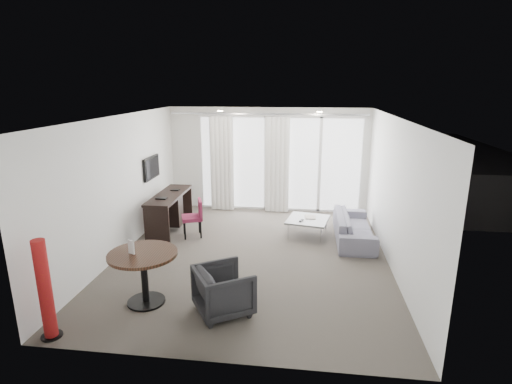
# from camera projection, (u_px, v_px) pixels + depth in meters

# --- Properties ---
(floor) EXTENTS (5.00, 6.00, 0.00)m
(floor) POSITION_uv_depth(u_px,v_px,m) (252.00, 256.00, 7.54)
(floor) COLOR #4D463E
(floor) RESTS_ON ground
(ceiling) EXTENTS (5.00, 6.00, 0.00)m
(ceiling) POSITION_uv_depth(u_px,v_px,m) (252.00, 117.00, 6.86)
(ceiling) COLOR white
(ceiling) RESTS_ON ground
(wall_left) EXTENTS (0.00, 6.00, 2.60)m
(wall_left) POSITION_uv_depth(u_px,v_px,m) (120.00, 186.00, 7.51)
(wall_left) COLOR silver
(wall_left) RESTS_ON ground
(wall_right) EXTENTS (0.00, 6.00, 2.60)m
(wall_right) POSITION_uv_depth(u_px,v_px,m) (395.00, 195.00, 6.90)
(wall_right) COLOR silver
(wall_right) RESTS_ON ground
(wall_front) EXTENTS (5.00, 0.00, 2.60)m
(wall_front) POSITION_uv_depth(u_px,v_px,m) (214.00, 260.00, 4.33)
(wall_front) COLOR silver
(wall_front) RESTS_ON ground
(window_panel) EXTENTS (4.00, 0.02, 2.38)m
(window_panel) POSITION_uv_depth(u_px,v_px,m) (280.00, 164.00, 10.05)
(window_panel) COLOR white
(window_panel) RESTS_ON ground
(window_frame) EXTENTS (4.10, 0.06, 2.44)m
(window_frame) POSITION_uv_depth(u_px,v_px,m) (280.00, 164.00, 10.04)
(window_frame) COLOR white
(window_frame) RESTS_ON ground
(curtain_left) EXTENTS (0.60, 0.20, 2.38)m
(curtain_left) POSITION_uv_depth(u_px,v_px,m) (222.00, 164.00, 10.07)
(curtain_left) COLOR white
(curtain_left) RESTS_ON ground
(curtain_right) EXTENTS (0.60, 0.20, 2.38)m
(curtain_right) POSITION_uv_depth(u_px,v_px,m) (277.00, 165.00, 9.90)
(curtain_right) COLOR white
(curtain_right) RESTS_ON ground
(curtain_track) EXTENTS (4.80, 0.04, 0.04)m
(curtain_track) POSITION_uv_depth(u_px,v_px,m) (268.00, 114.00, 9.60)
(curtain_track) COLOR #B2B2B7
(curtain_track) RESTS_ON ceiling
(downlight_a) EXTENTS (0.12, 0.12, 0.02)m
(downlight_a) POSITION_uv_depth(u_px,v_px,m) (220.00, 111.00, 8.51)
(downlight_a) COLOR #FFE0B2
(downlight_a) RESTS_ON ceiling
(downlight_b) EXTENTS (0.12, 0.12, 0.02)m
(downlight_b) POSITION_uv_depth(u_px,v_px,m) (320.00, 112.00, 8.25)
(downlight_b) COLOR #FFE0B2
(downlight_b) RESTS_ON ceiling
(desk) EXTENTS (0.55, 1.75, 0.82)m
(desk) POSITION_uv_depth(u_px,v_px,m) (170.00, 212.00, 8.82)
(desk) COLOR black
(desk) RESTS_ON floor
(tv) EXTENTS (0.05, 0.80, 0.50)m
(tv) POSITION_uv_depth(u_px,v_px,m) (152.00, 168.00, 8.88)
(tv) COLOR black
(tv) RESTS_ON wall_left
(desk_chair) EXTENTS (0.55, 0.54, 0.80)m
(desk_chair) POSITION_uv_depth(u_px,v_px,m) (192.00, 218.00, 8.45)
(desk_chair) COLOR maroon
(desk_chair) RESTS_ON floor
(round_table) EXTENTS (1.31, 1.31, 0.80)m
(round_table) POSITION_uv_depth(u_px,v_px,m) (145.00, 278.00, 5.85)
(round_table) COLOR black
(round_table) RESTS_ON floor
(menu_card) EXTENTS (0.11, 0.06, 0.21)m
(menu_card) POSITION_uv_depth(u_px,v_px,m) (132.00, 259.00, 5.74)
(menu_card) COLOR white
(menu_card) RESTS_ON round_table
(red_lamp) EXTENTS (0.31, 0.31, 1.33)m
(red_lamp) POSITION_uv_depth(u_px,v_px,m) (45.00, 290.00, 4.98)
(red_lamp) COLOR maroon
(red_lamp) RESTS_ON floor
(tub_armchair) EXTENTS (1.02, 1.01, 0.68)m
(tub_armchair) POSITION_uv_depth(u_px,v_px,m) (224.00, 290.00, 5.62)
(tub_armchair) COLOR black
(tub_armchair) RESTS_ON floor
(coffee_table) EXTENTS (0.97, 0.97, 0.37)m
(coffee_table) POSITION_uv_depth(u_px,v_px,m) (308.00, 227.00, 8.55)
(coffee_table) COLOR gray
(coffee_table) RESTS_ON floor
(remote) EXTENTS (0.10, 0.16, 0.02)m
(remote) POSITION_uv_depth(u_px,v_px,m) (301.00, 221.00, 8.37)
(remote) COLOR black
(remote) RESTS_ON coffee_table
(magazine) EXTENTS (0.24, 0.30, 0.02)m
(magazine) POSITION_uv_depth(u_px,v_px,m) (310.00, 218.00, 8.60)
(magazine) COLOR gray
(magazine) RESTS_ON coffee_table
(sofa) EXTENTS (0.74, 1.88, 0.55)m
(sofa) POSITION_uv_depth(u_px,v_px,m) (354.00, 227.00, 8.29)
(sofa) COLOR slate
(sofa) RESTS_ON floor
(terrace_slab) EXTENTS (5.60, 3.00, 0.12)m
(terrace_slab) POSITION_uv_depth(u_px,v_px,m) (283.00, 196.00, 11.83)
(terrace_slab) COLOR #4D4D50
(terrace_slab) RESTS_ON ground
(rattan_chair_a) EXTENTS (0.74, 0.74, 0.83)m
(rattan_chair_a) POSITION_uv_depth(u_px,v_px,m) (297.00, 178.00, 11.97)
(rattan_chair_a) COLOR brown
(rattan_chair_a) RESTS_ON terrace_slab
(rattan_chair_b) EXTENTS (0.66, 0.66, 0.84)m
(rattan_chair_b) POSITION_uv_depth(u_px,v_px,m) (328.00, 177.00, 12.10)
(rattan_chair_b) COLOR brown
(rattan_chair_b) RESTS_ON terrace_slab
(rattan_table) EXTENTS (0.52, 0.52, 0.52)m
(rattan_table) POSITION_uv_depth(u_px,v_px,m) (321.00, 196.00, 10.66)
(rattan_table) COLOR brown
(rattan_table) RESTS_ON terrace_slab
(balustrade) EXTENTS (5.50, 0.06, 1.05)m
(balustrade) POSITION_uv_depth(u_px,v_px,m) (286.00, 168.00, 13.07)
(balustrade) COLOR #B2B2B7
(balustrade) RESTS_ON terrace_slab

